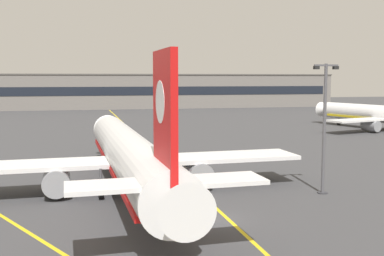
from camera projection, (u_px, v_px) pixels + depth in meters
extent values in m
plane|color=#3D3D3F|center=(217.00, 220.00, 33.72)|extent=(400.00, 400.00, 0.00)
cube|color=yellow|center=(157.00, 154.00, 62.86)|extent=(5.17, 179.94, 0.01)
cube|color=yellow|center=(15.00, 224.00, 32.68)|extent=(29.12, 52.75, 0.01)
cylinder|color=white|center=(128.00, 153.00, 41.70)|extent=(5.54, 36.14, 3.80)
cone|color=white|center=(109.00, 130.00, 60.23)|extent=(3.73, 2.77, 3.61)
cone|color=white|center=(180.00, 205.00, 23.04)|extent=(2.98, 2.93, 2.85)
cube|color=red|center=(129.00, 165.00, 41.81)|extent=(5.32, 33.26, 0.44)
cube|color=black|center=(110.00, 126.00, 58.34)|extent=(2.90, 1.24, 0.60)
cube|color=white|center=(128.00, 161.00, 42.37)|extent=(32.19, 6.34, 0.36)
cylinder|color=gray|center=(56.00, 181.00, 39.93)|extent=(2.47, 3.71, 2.30)
cylinder|color=black|center=(57.00, 176.00, 41.70)|extent=(1.96, 0.27, 1.95)
cylinder|color=gray|center=(197.00, 173.00, 43.15)|extent=(2.47, 3.71, 2.30)
cylinder|color=black|center=(192.00, 169.00, 44.92)|extent=(1.96, 0.27, 1.95)
cube|color=red|center=(165.00, 115.00, 26.06)|extent=(0.63, 4.81, 7.20)
cylinder|color=white|center=(164.00, 102.00, 26.27)|extent=(0.56, 2.42, 2.40)
cube|color=white|center=(167.00, 183.00, 25.87)|extent=(11.12, 3.33, 0.24)
cylinder|color=#4C4C51|center=(113.00, 151.00, 55.84)|extent=(0.24, 0.24, 1.60)
cylinder|color=black|center=(113.00, 160.00, 55.94)|extent=(0.44, 0.92, 0.90)
cylinder|color=#4C4C51|center=(101.00, 178.00, 39.29)|extent=(0.24, 0.24, 1.60)
cylinder|color=black|center=(101.00, 191.00, 39.41)|extent=(0.46, 1.32, 1.30)
cylinder|color=#4C4C51|center=(162.00, 175.00, 40.64)|extent=(0.24, 0.24, 1.60)
cylinder|color=black|center=(162.00, 188.00, 40.76)|extent=(0.46, 1.32, 1.30)
cone|color=white|center=(325.00, 109.00, 105.58)|extent=(3.75, 3.14, 3.23)
cube|color=black|center=(330.00, 107.00, 104.04)|extent=(2.72, 1.66, 0.54)
cylinder|color=gray|center=(371.00, 126.00, 87.75)|extent=(2.88, 3.67, 2.06)
cylinder|color=black|center=(364.00, 125.00, 89.19)|extent=(1.72, 0.65, 1.75)
cylinder|color=#4C4C51|center=(339.00, 119.00, 102.03)|extent=(0.21, 0.21, 1.43)
cylinder|color=black|center=(339.00, 123.00, 102.12)|extent=(0.57, 0.87, 0.81)
cylinder|color=#515156|center=(324.00, 129.00, 40.87)|extent=(0.28, 0.28, 11.33)
cylinder|color=#333338|center=(322.00, 193.00, 41.46)|extent=(0.90, 0.90, 0.10)
cube|color=#515156|center=(326.00, 65.00, 40.29)|extent=(2.20, 0.16, 0.16)
cube|color=black|center=(316.00, 68.00, 40.12)|extent=(0.44, 0.36, 0.28)
cube|color=black|center=(336.00, 68.00, 40.50)|extent=(0.44, 0.36, 0.28)
cone|color=orange|center=(121.00, 157.00, 58.81)|extent=(0.36, 0.36, 0.55)
cylinder|color=white|center=(121.00, 157.00, 58.80)|extent=(0.23, 0.23, 0.07)
cube|color=orange|center=(122.00, 159.00, 58.83)|extent=(0.44, 0.44, 0.03)
cube|color=slate|center=(110.00, 92.00, 157.59)|extent=(155.08, 12.00, 11.14)
cube|color=black|center=(111.00, 91.00, 151.67)|extent=(148.88, 0.12, 2.80)
cube|color=#4E4A47|center=(110.00, 75.00, 156.99)|extent=(155.48, 12.40, 0.40)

